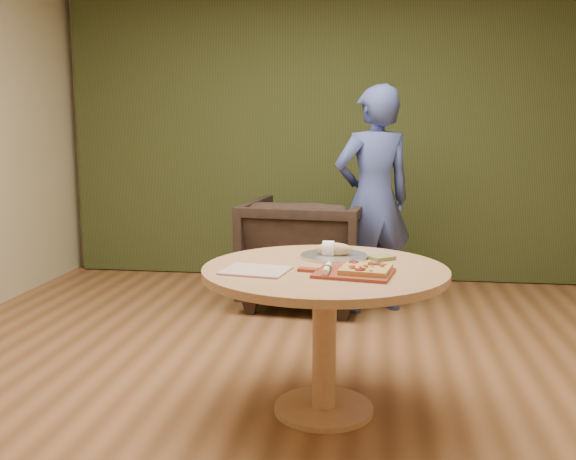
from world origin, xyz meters
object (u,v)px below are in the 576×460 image
(pizza_paddle, at_px, (352,273))
(bread_roll, at_px, (332,249))
(flatbread_pizza, at_px, (366,269))
(pedestal_table, at_px, (325,295))
(serving_tray, at_px, (334,256))
(armchair, at_px, (307,246))
(person_standing, at_px, (373,200))
(cutlery_roll, at_px, (327,268))

(pizza_paddle, bearing_deg, bread_roll, 116.93)
(pizza_paddle, relative_size, flatbread_pizza, 1.84)
(pedestal_table, height_order, bread_roll, bread_roll)
(flatbread_pizza, distance_m, serving_tray, 0.41)
(armchair, bearing_deg, person_standing, 175.23)
(bread_roll, relative_size, armchair, 0.20)
(pedestal_table, relative_size, flatbread_pizza, 4.75)
(flatbread_pizza, xyz_separation_m, person_standing, (0.02, 2.02, 0.10))
(person_standing, bearing_deg, serving_tray, 57.80)
(pizza_paddle, height_order, armchair, armchair)
(pedestal_table, relative_size, bread_roll, 6.25)
(pedestal_table, height_order, serving_tray, serving_tray)
(cutlery_roll, xyz_separation_m, bread_roll, (-0.00, 0.40, 0.01))
(flatbread_pizza, height_order, serving_tray, flatbread_pizza)
(pedestal_table, distance_m, bread_roll, 0.30)
(flatbread_pizza, distance_m, bread_roll, 0.42)
(pedestal_table, distance_m, cutlery_roll, 0.24)
(armchair, xyz_separation_m, person_standing, (0.53, -0.10, 0.39))
(flatbread_pizza, relative_size, armchair, 0.26)
(pizza_paddle, height_order, bread_roll, bread_roll)
(pedestal_table, xyz_separation_m, serving_tray, (0.03, 0.24, 0.15))
(pedestal_table, xyz_separation_m, armchair, (-0.31, 1.98, -0.13))
(pizza_paddle, bearing_deg, flatbread_pizza, 15.54)
(bread_roll, bearing_deg, serving_tray, -0.00)
(person_standing, bearing_deg, pedestal_table, 57.80)
(pedestal_table, relative_size, pizza_paddle, 2.59)
(cutlery_roll, relative_size, person_standing, 0.11)
(cutlery_roll, distance_m, bread_roll, 0.40)
(pedestal_table, xyz_separation_m, flatbread_pizza, (0.20, -0.13, 0.17))
(pedestal_table, xyz_separation_m, pizza_paddle, (0.14, -0.14, 0.15))
(flatbread_pizza, xyz_separation_m, cutlery_roll, (-0.18, -0.03, 0.00))
(serving_tray, xyz_separation_m, person_standing, (0.19, 1.64, 0.12))
(serving_tray, bearing_deg, cutlery_roll, -90.61)
(pizza_paddle, xyz_separation_m, serving_tray, (-0.11, 0.38, -0.00))
(pizza_paddle, xyz_separation_m, person_standing, (0.08, 2.02, 0.12))
(serving_tray, distance_m, bread_roll, 0.04)
(serving_tray, relative_size, person_standing, 0.20)
(bread_roll, xyz_separation_m, armchair, (-0.33, 1.74, -0.31))
(cutlery_roll, relative_size, armchair, 0.21)
(person_standing, bearing_deg, flatbread_pizza, 63.93)
(pedestal_table, relative_size, serving_tray, 3.39)
(serving_tray, bearing_deg, pedestal_table, -96.60)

